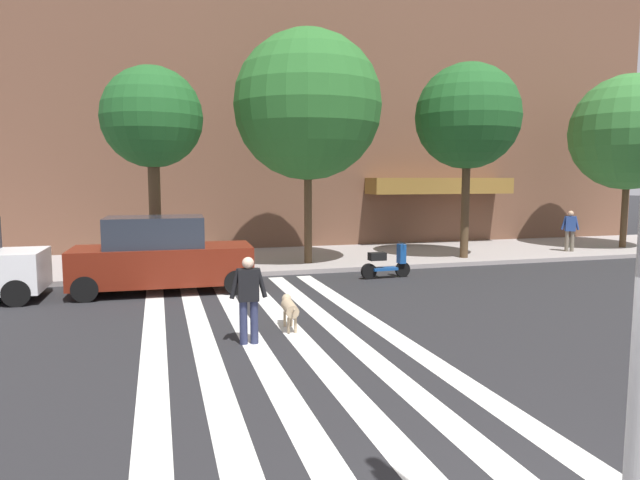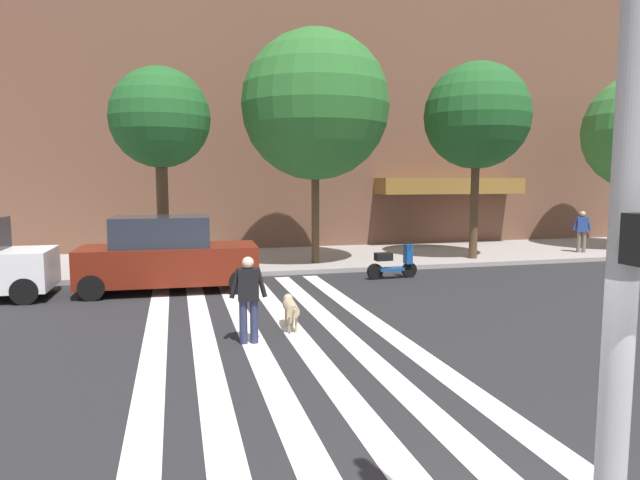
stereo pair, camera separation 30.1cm
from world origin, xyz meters
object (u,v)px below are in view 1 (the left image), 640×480
street_tree_nearest (152,119)px  pedestrian_bystander (570,228)px  street_tree_middle (308,106)px  street_tree_further (468,117)px  street_tree_furthest (629,132)px  dog_on_leash (289,308)px  parked_car_behind_first (161,256)px  pedestrian_dog_walker (248,295)px  parked_scooter (386,263)px

street_tree_nearest → pedestrian_bystander: street_tree_nearest is taller
street_tree_nearest → street_tree_middle: street_tree_middle is taller
street_tree_further → street_tree_furthest: bearing=5.9°
street_tree_nearest → dog_on_leash: 8.76m
parked_car_behind_first → street_tree_further: street_tree_further is taller
parked_car_behind_first → street_tree_nearest: 4.59m
pedestrian_dog_walker → pedestrian_bystander: size_ratio=1.00×
parked_car_behind_first → dog_on_leash: parked_car_behind_first is taller
parked_car_behind_first → street_tree_middle: size_ratio=0.61×
street_tree_furthest → street_tree_middle: bearing=-178.0°
parked_scooter → parked_car_behind_first: bearing=-178.3°
street_tree_furthest → street_tree_further: bearing=-174.1°
street_tree_nearest → street_tree_middle: bearing=6.0°
parked_scooter → street_tree_further: street_tree_further is taller
street_tree_furthest → pedestrian_bystander: bearing=-171.3°
parked_scooter → dog_on_leash: parked_scooter is taller
parked_car_behind_first → street_tree_nearest: (-0.13, 2.41, 3.91)m
parked_scooter → street_tree_further: size_ratio=0.23×
street_tree_middle → dog_on_leash: street_tree_middle is taller
street_tree_nearest → pedestrian_dog_walker: street_tree_nearest is taller
parked_scooter → street_tree_further: (4.14, 2.38, 4.82)m
parked_car_behind_first → street_tree_furthest: size_ratio=0.66×
street_tree_middle → street_tree_further: size_ratio=1.12×
street_tree_middle → pedestrian_bystander: (10.91, 0.01, -4.44)m
street_tree_nearest → pedestrian_bystander: size_ratio=3.85×
street_tree_furthest → pedestrian_bystander: street_tree_furthest is taller
street_tree_furthest → pedestrian_bystander: (-3.14, -0.48, -3.91)m
parked_scooter → pedestrian_dog_walker: 7.70m
parked_scooter → street_tree_nearest: bearing=162.1°
street_tree_further → parked_car_behind_first: bearing=-166.6°
street_tree_further → pedestrian_dog_walker: bearing=-139.1°
street_tree_middle → dog_on_leash: bearing=-107.8°
street_tree_furthest → dog_on_leash: (-16.50, -8.12, -4.54)m
street_tree_nearest → pedestrian_dog_walker: size_ratio=3.85×
street_tree_further → dog_on_leash: (-8.35, -7.27, -4.85)m
parked_scooter → street_tree_middle: size_ratio=0.21×
parked_scooter → dog_on_leash: size_ratio=1.42×
pedestrian_dog_walker → street_tree_furthest: bearing=27.0°
street_tree_middle → pedestrian_bystander: 11.78m
parked_car_behind_first → parked_scooter: (6.69, 0.20, -0.50)m
street_tree_middle → pedestrian_dog_walker: 10.18m
dog_on_leash → parked_car_behind_first: bearing=117.9°
street_tree_middle → parked_scooter: bearing=-57.2°
parked_car_behind_first → street_tree_nearest: size_ratio=0.76×
street_tree_middle → street_tree_furthest: size_ratio=1.09×
parked_scooter → street_tree_middle: 6.00m
parked_car_behind_first → street_tree_nearest: bearing=93.1°
parked_scooter → dog_on_leash: (-4.21, -4.89, -0.03)m
street_tree_nearest → pedestrian_bystander: (15.96, 0.54, -3.81)m
pedestrian_dog_walker → pedestrian_bystander: bearing=30.5°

